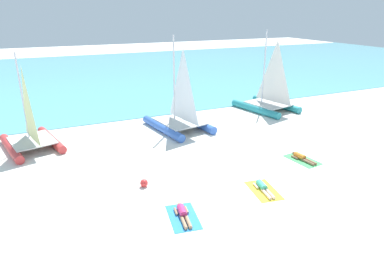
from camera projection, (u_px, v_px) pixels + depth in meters
name	position (u px, v px, depth m)	size (l,w,h in m)	color
ground_plane	(166.00, 124.00, 23.74)	(120.00, 120.00, 0.00)	white
ocean_water	(108.00, 73.00, 42.70)	(120.00, 40.00, 0.05)	#5BB2C1
sailboat_blue	(179.00, 116.00, 22.46)	(3.86, 5.24, 6.22)	blue
sailboat_teal	(268.00, 99.00, 26.76)	(4.05, 5.37, 6.28)	teal
sailboat_red	(31.00, 135.00, 19.35)	(3.68, 4.78, 5.54)	#CC3838
towel_left	(183.00, 217.00, 13.08)	(1.10, 1.90, 0.01)	#338CD8
sunbather_left	(183.00, 213.00, 13.10)	(0.64, 1.57, 0.30)	#D83372
towel_middle	(263.00, 190.00, 15.01)	(1.10, 1.90, 0.01)	yellow
sunbather_middle	(263.00, 187.00, 15.03)	(0.65, 1.57, 0.30)	#3FB28C
towel_right	(302.00, 160.00, 18.07)	(1.10, 1.90, 0.01)	#4CB266
sunbather_right	(302.00, 157.00, 18.08)	(0.60, 1.57, 0.30)	orange
beach_ball	(144.00, 183.00, 15.30)	(0.36, 0.36, 0.36)	red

